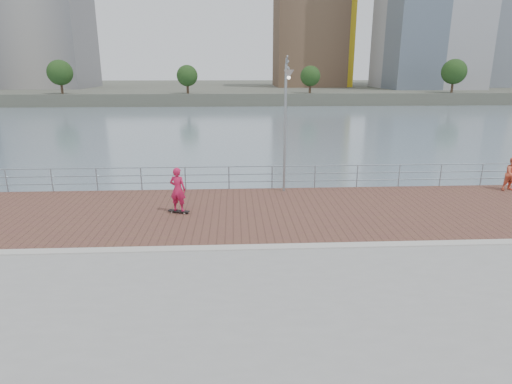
{
  "coord_description": "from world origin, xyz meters",
  "views": [
    {
      "loc": [
        -0.76,
        -12.65,
        5.58
      ],
      "look_at": [
        0.0,
        2.0,
        1.3
      ],
      "focal_mm": 30.0,
      "sensor_mm": 36.0,
      "label": 1
    }
  ],
  "objects_px": {
    "bystander": "(512,174)",
    "skateboarder": "(178,189)",
    "guardrail": "(251,175)",
    "street_lamp": "(287,103)"
  },
  "relations": [
    {
      "from": "skateboarder",
      "to": "bystander",
      "type": "xyz_separation_m",
      "value": [
        15.16,
        2.46,
        -0.18
      ]
    },
    {
      "from": "guardrail",
      "to": "skateboarder",
      "type": "height_order",
      "value": "skateboarder"
    },
    {
      "from": "skateboarder",
      "to": "bystander",
      "type": "relative_size",
      "value": 1.12
    },
    {
      "from": "guardrail",
      "to": "street_lamp",
      "type": "relative_size",
      "value": 6.75
    },
    {
      "from": "guardrail",
      "to": "bystander",
      "type": "bearing_deg",
      "value": -4.54
    },
    {
      "from": "guardrail",
      "to": "bystander",
      "type": "xyz_separation_m",
      "value": [
        12.17,
        -0.97,
        0.12
      ]
    },
    {
      "from": "bystander",
      "to": "skateboarder",
      "type": "bearing_deg",
      "value": -179.32
    },
    {
      "from": "guardrail",
      "to": "skateboarder",
      "type": "xyz_separation_m",
      "value": [
        -2.99,
        -3.43,
        0.3
      ]
    },
    {
      "from": "guardrail",
      "to": "bystander",
      "type": "distance_m",
      "value": 12.21
    },
    {
      "from": "guardrail",
      "to": "skateboarder",
      "type": "relative_size",
      "value": 22.07
    }
  ]
}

